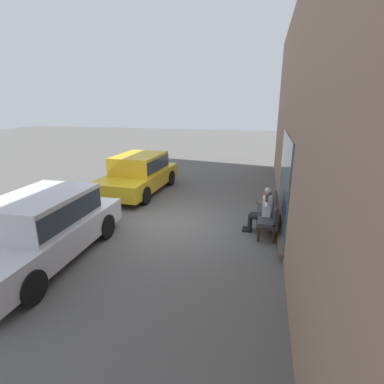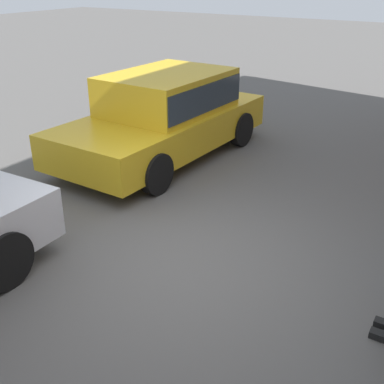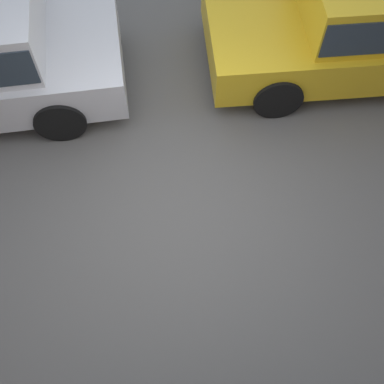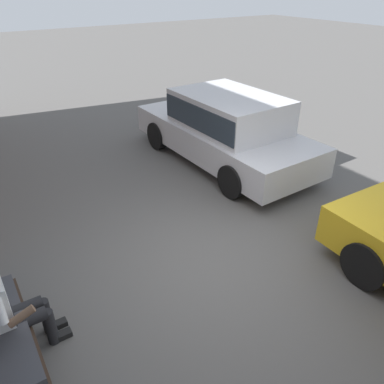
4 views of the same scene
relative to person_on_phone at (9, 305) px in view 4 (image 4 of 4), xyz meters
name	(u,v)px [view 4 (image 4 of 4)]	position (x,y,z in m)	size (l,w,h in m)	color
ground_plane	(214,261)	(0.04, -2.68, -0.68)	(60.00, 60.00, 0.00)	#565451
person_on_phone	(9,305)	(0.00, 0.00, 0.00)	(0.73, 0.74, 1.31)	black
parked_car_mid	(226,126)	(2.69, -4.88, 0.15)	(4.53, 2.01, 1.53)	silver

